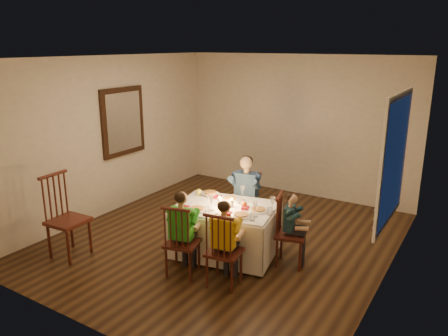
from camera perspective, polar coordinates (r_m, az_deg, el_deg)
The scene contains 26 objects.
ground at distance 6.52m, azimuth 0.08°, elevation -9.23°, with size 5.00×5.00×0.00m, color black.
wall_left at distance 7.49m, azimuth -14.74°, elevation 4.06°, with size 0.02×5.00×2.60m, color beige.
wall_right at distance 5.30m, azimuth 21.24°, elevation -1.35°, with size 0.02×5.00×2.60m, color beige.
wall_back at distance 8.27m, azimuth 9.31°, elevation 5.47°, with size 4.50×0.02×2.60m, color beige.
ceiling at distance 5.91m, azimuth 0.09°, elevation 14.24°, with size 5.00×5.00×0.00m, color white.
dining_table at distance 5.91m, azimuth 0.20°, elevation -6.79°, with size 1.49×1.20×0.66m.
chair_adult at distance 6.71m, azimuth 2.77°, elevation -8.52°, with size 0.39×0.37×0.94m, color #35150E, non-canonical shape.
chair_near_left at distance 5.65m, azimuth -5.34°, elevation -13.57°, with size 0.39×0.37×0.94m, color #35150E, non-canonical shape.
chair_near_right at distance 5.42m, azimuth 0.03°, elevation -14.87°, with size 0.39×0.37×0.94m, color #35150E, non-canonical shape.
chair_end at distance 5.91m, azimuth 8.57°, elevation -12.25°, with size 0.39×0.37×0.94m, color #35150E, non-canonical shape.
chair_extra at distance 6.40m, azimuth -19.27°, elevation -10.72°, with size 0.47×0.45×1.14m, color #35150E, non-canonical shape.
adult at distance 6.71m, azimuth 2.77°, elevation -8.52°, with size 0.43×0.40×1.21m, color #334F7F, non-canonical shape.
child_green at distance 5.65m, azimuth -5.34°, elevation -13.57°, with size 0.37×0.34×1.09m, color green, non-canonical shape.
child_yellow at distance 5.42m, azimuth 0.03°, elevation -14.87°, with size 0.35×0.32×1.07m, color gold, non-canonical shape.
child_teal at distance 5.91m, azimuth 8.57°, elevation -12.25°, with size 0.30×0.27×0.97m, color #18333C, non-canonical shape.
setting_adult at distance 6.06m, azimuth 0.75°, elevation -4.08°, with size 0.26×0.26×0.02m, color white.
setting_green at distance 5.70m, azimuth -3.47°, elevation -5.41°, with size 0.26×0.26×0.02m, color white.
setting_yellow at distance 5.50m, azimuth 2.25°, elevation -6.23°, with size 0.26×0.26×0.02m, color white.
setting_teal at distance 5.68m, azimuth 4.52°, elevation -5.51°, with size 0.26×0.26×0.02m, color white.
candle_left at distance 5.84m, azimuth -0.59°, elevation -4.43°, with size 0.06×0.06×0.10m, color white.
candle_right at distance 5.79m, azimuth 1.00°, elevation -4.64°, with size 0.06×0.06×0.10m, color white.
squash at distance 6.24m, azimuth -3.30°, elevation -3.15°, with size 0.09×0.09×0.09m, color yellow.
orange_fruit at distance 5.78m, azimuth 2.65°, elevation -4.77°, with size 0.08×0.08×0.08m, color orange.
serving_bowl at distance 6.19m, azimuth -1.81°, elevation -3.46°, with size 0.22×0.22×0.05m, color white.
wall_mirror at distance 7.64m, azimuth -13.04°, elevation 5.93°, with size 0.06×0.95×1.15m.
window_blinds at distance 5.35m, azimuth 21.20°, elevation 1.04°, with size 0.07×1.34×1.54m.
Camera 1 is at (3.11, -5.02, 2.78)m, focal length 35.00 mm.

